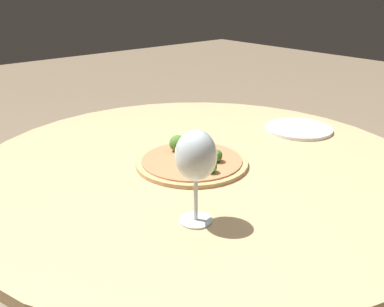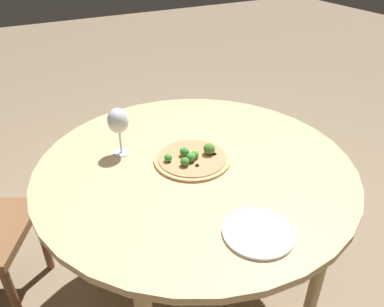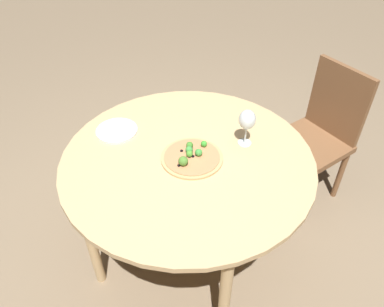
# 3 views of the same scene
# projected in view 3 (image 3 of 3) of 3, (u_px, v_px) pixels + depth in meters

# --- Properties ---
(ground_plane) EXTENTS (12.00, 12.00, 0.00)m
(ground_plane) POSITION_uv_depth(u_px,v_px,m) (189.00, 254.00, 2.18)
(ground_plane) COLOR #847056
(dining_table) EXTENTS (1.15, 1.15, 0.75)m
(dining_table) POSITION_uv_depth(u_px,v_px,m) (188.00, 170.00, 1.74)
(dining_table) COLOR tan
(dining_table) RESTS_ON ground_plane
(chair) EXTENTS (0.54, 0.54, 0.88)m
(chair) POSITION_uv_depth(u_px,v_px,m) (319.00, 133.00, 2.29)
(chair) COLOR brown
(chair) RESTS_ON ground_plane
(pizza) EXTENTS (0.28, 0.28, 0.06)m
(pizza) POSITION_uv_depth(u_px,v_px,m) (192.00, 157.00, 1.68)
(pizza) COLOR tan
(pizza) RESTS_ON dining_table
(wine_glass) EXTENTS (0.08, 0.08, 0.18)m
(wine_glass) POSITION_uv_depth(u_px,v_px,m) (247.00, 120.00, 1.68)
(wine_glass) COLOR silver
(wine_glass) RESTS_ON dining_table
(plate_near) EXTENTS (0.20, 0.20, 0.01)m
(plate_near) POSITION_uv_depth(u_px,v_px,m) (117.00, 130.00, 1.83)
(plate_near) COLOR silver
(plate_near) RESTS_ON dining_table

